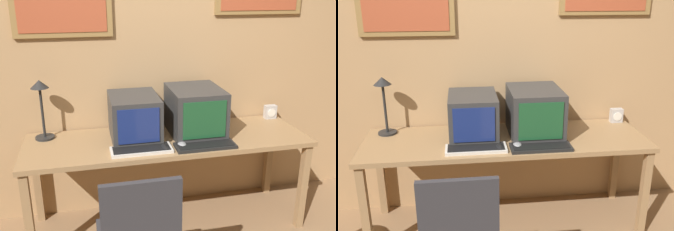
% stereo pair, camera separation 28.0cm
% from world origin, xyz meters
% --- Properties ---
extents(wall_back, '(8.00, 0.08, 2.60)m').
position_xyz_m(wall_back, '(0.00, 1.24, 1.31)').
color(wall_back, tan).
rests_on(wall_back, ground_plane).
extents(desk, '(2.14, 0.66, 0.76)m').
position_xyz_m(desk, '(0.00, 0.86, 0.68)').
color(desk, '#99754C').
rests_on(desk, ground_plane).
extents(monitor_left, '(0.36, 0.46, 0.33)m').
position_xyz_m(monitor_left, '(-0.24, 0.93, 0.92)').
color(monitor_left, '#333333').
rests_on(monitor_left, desk).
extents(monitor_right, '(0.39, 0.49, 0.36)m').
position_xyz_m(monitor_right, '(0.23, 0.92, 0.94)').
color(monitor_right, '#333333').
rests_on(monitor_right, desk).
extents(keyboard_main, '(0.43, 0.17, 0.03)m').
position_xyz_m(keyboard_main, '(-0.24, 0.66, 0.77)').
color(keyboard_main, beige).
rests_on(keyboard_main, desk).
extents(keyboard_side, '(0.44, 0.17, 0.03)m').
position_xyz_m(keyboard_side, '(0.22, 0.63, 0.77)').
color(keyboard_side, black).
rests_on(keyboard_side, desk).
extents(mouse_near_keyboard, '(0.06, 0.10, 0.04)m').
position_xyz_m(mouse_near_keyboard, '(0.06, 0.67, 0.77)').
color(mouse_near_keyboard, gray).
rests_on(mouse_near_keyboard, desk).
extents(mouse_far_corner, '(0.06, 0.12, 0.03)m').
position_xyz_m(mouse_far_corner, '(-0.07, 0.65, 0.77)').
color(mouse_far_corner, black).
rests_on(mouse_far_corner, desk).
extents(desk_clock, '(0.10, 0.06, 0.12)m').
position_xyz_m(desk_clock, '(0.98, 1.11, 0.81)').
color(desk_clock, '#B7B2AD').
rests_on(desk_clock, desk).
extents(desk_lamp, '(0.14, 0.14, 0.45)m').
position_xyz_m(desk_lamp, '(-0.92, 1.07, 1.07)').
color(desk_lamp, black).
rests_on(desk_lamp, desk).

